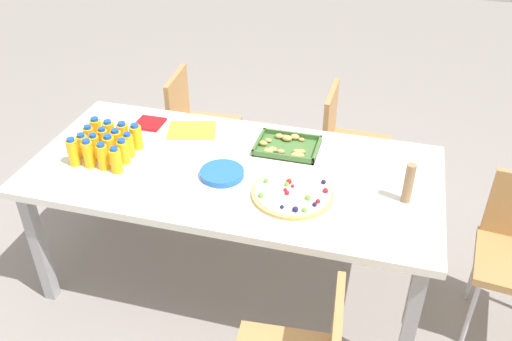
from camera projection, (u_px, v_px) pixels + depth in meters
ground_plane at (236, 277)px, 3.12m from camera, size 12.00×12.00×0.00m
party_table at (233, 178)px, 2.73m from camera, size 2.03×0.96×0.75m
chair_far_right at (347, 141)px, 3.41m from camera, size 0.41×0.41×0.83m
chair_far_left at (196, 122)px, 3.60m from camera, size 0.43×0.43×0.83m
juice_bottle_0 at (73, 152)px, 2.68m from camera, size 0.06×0.06×0.15m
juice_bottle_1 at (88, 154)px, 2.67m from camera, size 0.06×0.06×0.15m
juice_bottle_2 at (103, 157)px, 2.66m from camera, size 0.06×0.06×0.14m
juice_bottle_3 at (116, 160)px, 2.63m from camera, size 0.06×0.06×0.14m
juice_bottle_4 at (83, 146)px, 2.75m from camera, size 0.06×0.06×0.13m
juice_bottle_5 at (95, 147)px, 2.73m from camera, size 0.05×0.05×0.14m
juice_bottle_6 at (110, 149)px, 2.72m from camera, size 0.06×0.06×0.15m
juice_bottle_7 at (123, 152)px, 2.70m from camera, size 0.06×0.06×0.13m
juice_bottle_8 at (90, 138)px, 2.81m from camera, size 0.05×0.05×0.14m
juice_bottle_9 at (104, 141)px, 2.79m from camera, size 0.05×0.05×0.14m
juice_bottle_10 at (117, 142)px, 2.78m from camera, size 0.06×0.06×0.14m
juice_bottle_11 at (129, 145)px, 2.76m from camera, size 0.05×0.05×0.13m
juice_bottle_12 at (97, 131)px, 2.87m from camera, size 0.06×0.06×0.14m
juice_bottle_13 at (109, 133)px, 2.85m from camera, size 0.06×0.06×0.14m
juice_bottle_14 at (123, 135)px, 2.84m from camera, size 0.06×0.06×0.14m
juice_bottle_15 at (136, 137)px, 2.82m from camera, size 0.06×0.06×0.14m
fruit_pizza at (293, 193)px, 2.50m from camera, size 0.38×0.38×0.05m
snack_tray at (287, 147)px, 2.84m from camera, size 0.32×0.25×0.04m
plate_stack at (222, 173)px, 2.63m from camera, size 0.21×0.21×0.03m
napkin_stack at (149, 123)px, 3.06m from camera, size 0.15×0.15×0.01m
cardboard_tube at (409, 183)px, 2.42m from camera, size 0.04×0.04×0.20m
paper_folder at (192, 130)px, 3.00m from camera, size 0.30×0.26×0.01m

